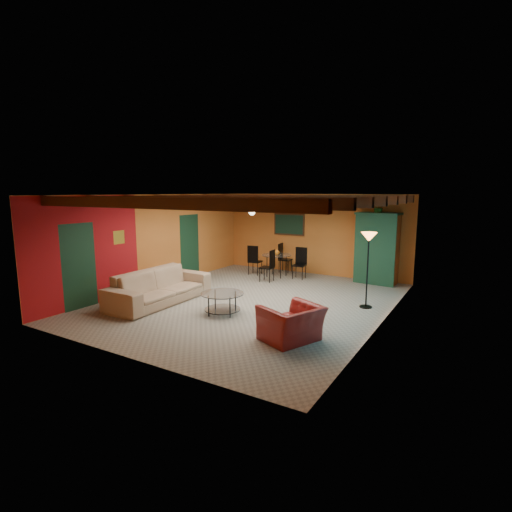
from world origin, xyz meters
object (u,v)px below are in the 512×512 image
Objects in this scene: dining_table at (277,261)px; floor_lamp at (367,270)px; potted_plant at (379,207)px; vase at (277,243)px; sofa at (160,287)px; coffee_table at (222,303)px; armoire at (377,249)px; armchair at (291,323)px.

floor_lamp is at bearing -29.58° from dining_table.
potted_plant reaches higher than vase.
sofa is 13.81× the size of vase.
vase is at bearing 100.73° from coffee_table.
coffee_table is 2.22× the size of potted_plant.
dining_table is 3.18m from armoire.
dining_table is at bearing 100.73° from coffee_table.
armchair is 5.65m from armoire.
floor_lamp reaches higher than coffee_table.
dining_table is at bearing 0.00° from vase.
floor_lamp reaches higher than sofa.
armchair is at bearing -59.45° from dining_table.
vase reaches higher than armchair.
dining_table is 1.06× the size of floor_lamp.
armoire is at bearing 13.92° from vase.
potted_plant reaches higher than floor_lamp.
armoire is (2.25, 4.93, 0.80)m from coffee_table.
dining_table is (-0.79, 4.17, 0.26)m from coffee_table.
floor_lamp reaches higher than dining_table.
armoire is (0.18, 5.60, 0.71)m from armchair.
coffee_table is 3.54m from floor_lamp.
potted_plant is (2.25, 4.93, 2.07)m from coffee_table.
armchair is 2.18m from coffee_table.
armchair is 0.56× the size of floor_lamp.
potted_plant is (0.00, 0.00, 1.27)m from armoire.
coffee_table is 5.80m from potted_plant.
floor_lamp is (2.70, 2.19, 0.67)m from coffee_table.
coffee_table is (1.90, 0.04, -0.16)m from sofa.
sofa is 1.35× the size of armoire.
potted_plant reaches higher than sofa.
dining_table is (1.11, 4.21, 0.09)m from sofa.
armchair is 0.50× the size of armoire.
vase is (-3.04, -0.75, -1.20)m from potted_plant.
floor_lamp is (0.63, 2.86, 0.58)m from armchair.
vase is (-0.00, 0.00, 0.61)m from dining_table.
floor_lamp is at bearing -169.13° from armchair.
floor_lamp is 4.02m from vase.
vase is at bearing -166.08° from potted_plant.
coffee_table is 0.53× the size of floor_lamp.
sofa is at bearing -129.86° from potted_plant.
potted_plant is (0.18, 5.60, 1.98)m from armchair.
armchair is (3.97, -0.63, -0.07)m from sofa.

